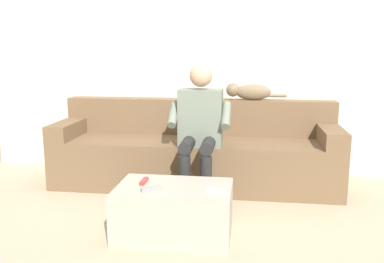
{
  "coord_description": "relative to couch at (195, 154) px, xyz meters",
  "views": [
    {
      "loc": [
        -0.5,
        3.75,
        1.3
      ],
      "look_at": [
        0.0,
        0.1,
        0.57
      ],
      "focal_mm": 38.82,
      "sensor_mm": 36.0,
      "label": 1
    }
  ],
  "objects": [
    {
      "name": "ground_plane",
      "position": [
        0.0,
        0.74,
        -0.3
      ],
      "size": [
        8.0,
        8.0,
        0.0
      ],
      "primitive_type": "plane",
      "color": "tan"
    },
    {
      "name": "back_wall",
      "position": [
        0.0,
        -0.51,
        1.03
      ],
      "size": [
        4.71,
        0.06,
        2.67
      ],
      "primitive_type": "cube",
      "color": "beige",
      "rests_on": "ground"
    },
    {
      "name": "couch",
      "position": [
        0.0,
        0.0,
        0.0
      ],
      "size": [
        2.7,
        0.75,
        0.81
      ],
      "color": "brown",
      "rests_on": "ground"
    },
    {
      "name": "coffee_table",
      "position": [
        0.0,
        1.17,
        -0.12
      ],
      "size": [
        0.8,
        0.53,
        0.36
      ],
      "color": "#A89E8E",
      "rests_on": "ground"
    },
    {
      "name": "person_solo_seated",
      "position": [
        -0.09,
        0.37,
        0.37
      ],
      "size": [
        0.53,
        0.56,
        1.18
      ],
      "color": "slate",
      "rests_on": "ground"
    },
    {
      "name": "cat_on_backrest",
      "position": [
        -0.49,
        -0.24,
        0.59
      ],
      "size": [
        0.59,
        0.13,
        0.17
      ],
      "color": "#756047",
      "rests_on": "couch"
    },
    {
      "name": "remote_gray",
      "position": [
        0.14,
        1.27,
        0.07
      ],
      "size": [
        0.14,
        0.11,
        0.02
      ],
      "primitive_type": "cube",
      "rotation": [
        0.0,
        0.0,
        0.61
      ],
      "color": "gray",
      "rests_on": "coffee_table"
    },
    {
      "name": "remote_red",
      "position": [
        0.23,
        1.11,
        0.07
      ],
      "size": [
        0.03,
        0.14,
        0.02
      ],
      "primitive_type": "cube",
      "rotation": [
        0.0,
        0.0,
        1.55
      ],
      "color": "#B73333",
      "rests_on": "coffee_table"
    },
    {
      "name": "remote_white",
      "position": [
        -0.3,
        1.25,
        0.07
      ],
      "size": [
        0.15,
        0.11,
        0.03
      ],
      "primitive_type": "cube",
      "rotation": [
        0.0,
        0.0,
        2.59
      ],
      "color": "white",
      "rests_on": "coffee_table"
    }
  ]
}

